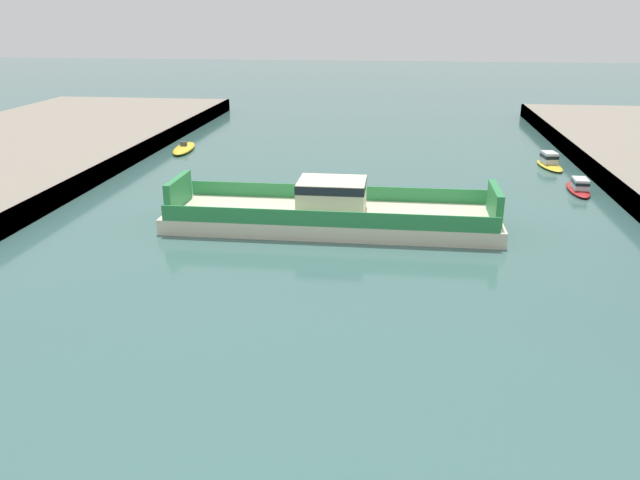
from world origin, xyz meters
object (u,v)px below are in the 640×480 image
object	(u,v)px
moored_boat_far_right	(549,161)
moored_boat_mid_right	(184,148)
chain_ferry	(332,213)
moored_boat_far_left	(579,187)

from	to	relation	value
moored_boat_far_right	moored_boat_mid_right	bearing A→B (deg)	175.32
chain_ferry	moored_boat_far_left	bearing A→B (deg)	30.66
moored_boat_mid_right	moored_boat_far_left	bearing A→B (deg)	-17.73
chain_ferry	moored_boat_mid_right	xyz separation A→B (m)	(-19.34, 24.70, -0.77)
chain_ferry	moored_boat_far_right	xyz separation A→B (m)	(19.74, 21.50, -0.49)
moored_boat_far_left	moored_boat_far_right	xyz separation A→B (m)	(-0.55, 9.48, 0.09)
moored_boat_far_right	chain_ferry	bearing A→B (deg)	-132.55
chain_ferry	moored_boat_mid_right	bearing A→B (deg)	128.07
chain_ferry	moored_boat_far_left	size ratio (longest dim) A/B	4.28
moored_boat_far_left	moored_boat_far_right	size ratio (longest dim) A/B	1.00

